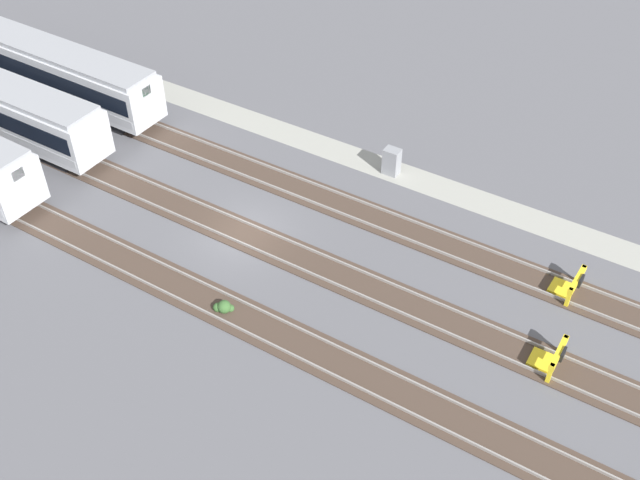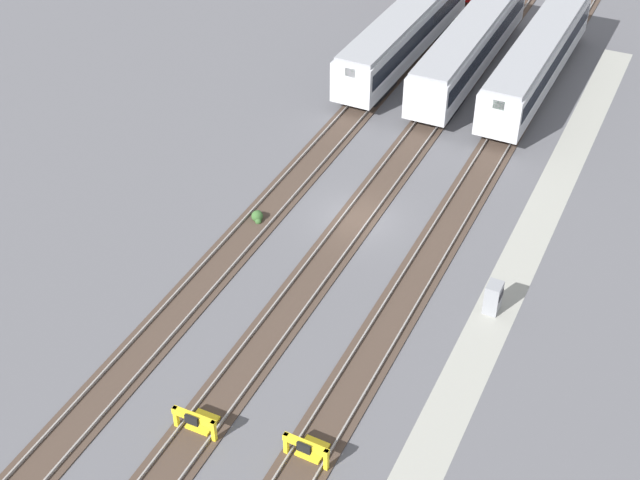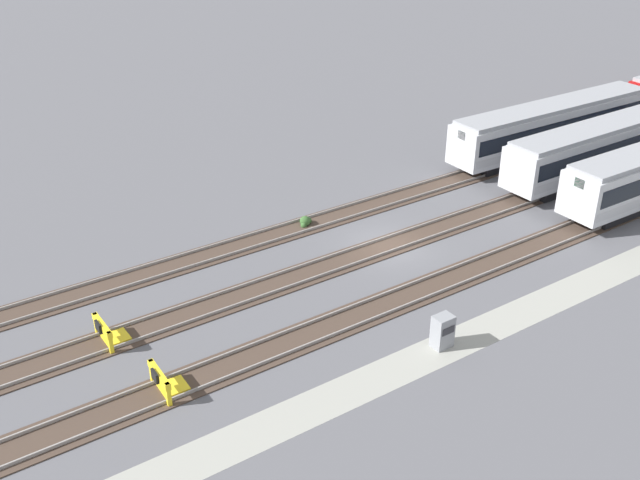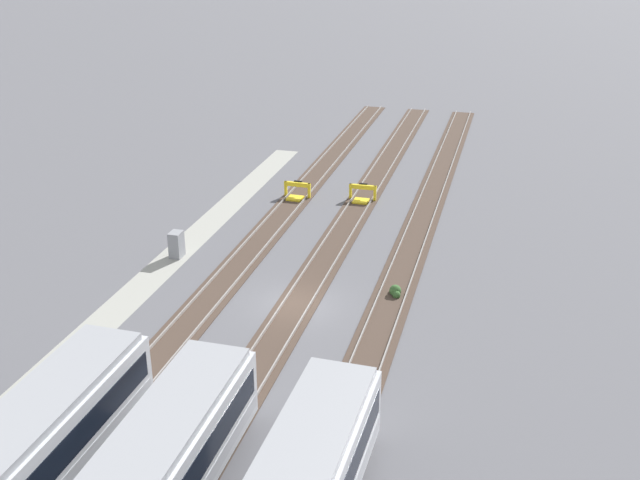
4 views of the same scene
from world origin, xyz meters
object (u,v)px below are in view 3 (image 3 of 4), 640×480
Objects in this scene: subway_car_front_row_right_inner at (608,145)px; bumper_stop_nearest_track at (166,382)px; subway_car_front_row_centre at (553,125)px; weed_clump at (306,222)px; bumper_stop_near_inner_track at (109,333)px; electrical_cabinet at (443,331)px.

bumper_stop_nearest_track is at bearing -172.25° from subway_car_front_row_right_inner.
weed_clump is at bearing 179.83° from subway_car_front_row_centre.
subway_car_front_row_centre reaches higher than bumper_stop_near_inner_track.
electrical_cabinet is 1.74× the size of weed_clump.
electrical_cabinet is (-23.10, -13.56, -1.24)m from subway_car_front_row_centre.
bumper_stop_near_inner_track is (-35.43, -4.78, -1.53)m from subway_car_front_row_centre.
electrical_cabinet reaches higher than bumper_stop_nearest_track.
bumper_stop_near_inner_track is 2.18× the size of weed_clump.
bumper_stop_near_inner_track is 1.25× the size of electrical_cabinet.
weed_clump is at bearing 83.40° from electrical_cabinet.
electrical_cabinet reaches higher than weed_clump.
bumper_stop_nearest_track is 12.32m from electrical_cabinet.
subway_car_front_row_centre is 11.29× the size of electrical_cabinet.
subway_car_front_row_right_inner is 19.58× the size of weed_clump.
bumper_stop_nearest_track is at bearing -81.70° from bumper_stop_near_inner_track.
electrical_cabinet is (12.33, -8.79, 0.29)m from bumper_stop_near_inner_track.
subway_car_front_row_right_inner is at bearing -12.70° from weed_clump.
electrical_cabinet is (-23.10, -8.78, -1.24)m from subway_car_front_row_right_inner.
weed_clump is (-21.52, 0.07, -1.80)m from subway_car_front_row_centre.
bumper_stop_nearest_track and bumper_stop_near_inner_track have the same top height.
bumper_stop_near_inner_track is at bearing 144.52° from electrical_cabinet.
weed_clump is (13.21, 9.58, -0.27)m from bumper_stop_nearest_track.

